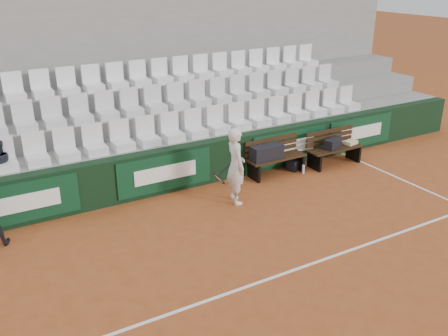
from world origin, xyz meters
TOP-DOWN VIEW (x-y plane):
  - ground at (0.00, 0.00)m, footprint 80.00×80.00m
  - court_baseline at (0.00, 0.00)m, footprint 18.00×0.06m
  - back_barrier at (0.07, 3.99)m, footprint 18.00×0.34m
  - grandstand_tier_front at (0.00, 4.62)m, footprint 18.00×0.95m
  - grandstand_tier_mid at (0.00, 5.58)m, footprint 18.00×0.95m
  - grandstand_tier_back at (0.00, 6.53)m, footprint 18.00×0.95m
  - grandstand_rear_wall at (0.00, 7.15)m, footprint 18.00×0.30m
  - seat_row_front at (0.00, 4.45)m, footprint 11.90×0.44m
  - seat_row_mid at (0.00, 5.40)m, footprint 11.90×0.44m
  - seat_row_back at (0.00, 6.35)m, footprint 11.90×0.44m
  - bench_left at (2.59, 3.54)m, footprint 1.50×0.56m
  - bench_right at (4.26, 3.34)m, footprint 1.50×0.56m
  - sports_bag_left at (2.31, 3.57)m, footprint 0.79×0.35m
  - sports_bag_right at (4.21, 3.38)m, footprint 0.58×0.41m
  - towel at (4.80, 3.37)m, footprint 0.37×0.30m
  - sports_bag_ground at (3.20, 3.60)m, footprint 0.50×0.40m
  - water_bottle_near at (1.65, 3.60)m, footprint 0.07×0.07m
  - water_bottle_far at (3.20, 3.25)m, footprint 0.06×0.06m
  - tennis_player at (0.95, 2.74)m, footprint 0.75×0.67m

SIDE VIEW (x-z plane):
  - ground at x=0.00m, z-range 0.00..0.00m
  - court_baseline at x=0.00m, z-range 0.00..0.01m
  - water_bottle_far at x=3.20m, z-range 0.00..0.22m
  - water_bottle_near at x=1.65m, z-range 0.00..0.24m
  - sports_bag_ground at x=3.20m, z-range 0.00..0.27m
  - bench_left at x=2.59m, z-range 0.00..0.45m
  - bench_right at x=4.26m, z-range 0.00..0.45m
  - towel at x=4.80m, z-range 0.45..0.54m
  - grandstand_tier_front at x=0.00m, z-range 0.00..1.00m
  - back_barrier at x=0.07m, z-range 0.00..1.00m
  - sports_bag_right at x=4.21m, z-range 0.45..0.69m
  - sports_bag_left at x=2.31m, z-range 0.45..0.79m
  - grandstand_tier_mid at x=0.00m, z-range 0.00..1.45m
  - tennis_player at x=0.95m, z-range 0.00..1.66m
  - grandstand_tier_back at x=0.00m, z-range 0.00..1.90m
  - seat_row_front at x=0.00m, z-range 1.00..1.63m
  - seat_row_mid at x=0.00m, z-range 1.45..2.08m
  - grandstand_rear_wall at x=0.00m, z-range 0.00..4.40m
  - seat_row_back at x=0.00m, z-range 1.90..2.53m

